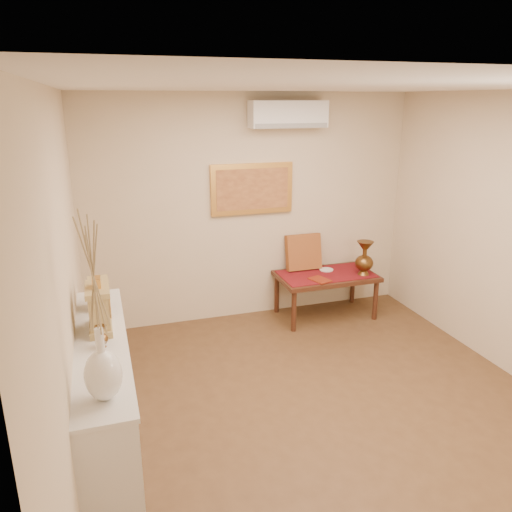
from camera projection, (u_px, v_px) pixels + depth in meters
name	position (u px, v px, depth m)	size (l,w,h in m)	color
floor	(328.00, 412.00, 4.36)	(4.50, 4.50, 0.00)	brown
ceiling	(345.00, 86.00, 3.55)	(4.50, 4.50, 0.00)	white
wall_back	(251.00, 209.00, 5.99)	(4.00, 0.02, 2.70)	beige
wall_left	(68.00, 295.00, 3.37)	(0.02, 4.50, 2.70)	beige
white_vase	(97.00, 310.00, 2.68)	(0.21, 0.21, 1.11)	silver
candlestick	(104.00, 356.00, 3.12)	(0.09, 0.09, 0.19)	silver
brass_urn_small	(101.00, 333.00, 3.41)	(0.09, 0.09, 0.20)	brown
table_cloth	(326.00, 274.00, 6.15)	(1.14, 0.59, 0.01)	maroon
brass_urn_tall	(365.00, 255.00, 6.05)	(0.23, 0.23, 0.51)	brown
plate	(326.00, 270.00, 6.27)	(0.17, 0.17, 0.01)	silver
menu	(320.00, 280.00, 5.92)	(0.18, 0.25, 0.01)	maroon
cushion	(303.00, 252.00, 6.26)	(0.45, 0.10, 0.45)	maroon
display_ledge	(106.00, 400.00, 3.68)	(0.37, 2.02, 0.98)	silver
mantel_clock	(99.00, 308.00, 3.65)	(0.17, 0.36, 0.41)	tan
wooden_chest	(99.00, 293.00, 4.06)	(0.16, 0.21, 0.24)	tan
low_table	(326.00, 279.00, 6.17)	(1.20, 0.70, 0.55)	#442214
painting	(252.00, 189.00, 5.89)	(1.00, 0.06, 0.60)	gold
ac_unit	(288.00, 114.00, 5.66)	(0.90, 0.25, 0.30)	white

